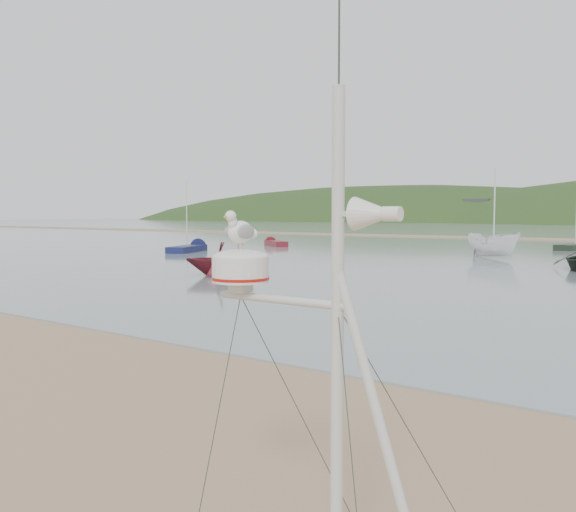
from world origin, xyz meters
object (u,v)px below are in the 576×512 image
Objects in this scene: boat_red at (218,244)px; dinghy_red_far at (273,243)px; boat_white at (494,224)px; mast_rig at (327,446)px; sailboat_blue_near at (195,248)px.

dinghy_red_far is (-15.10, 23.94, -1.33)m from boat_red.
boat_white is at bearing -10.40° from dinghy_red_far.
sailboat_blue_near is (-33.29, 31.78, -0.91)m from mast_rig.
sailboat_blue_near is at bearing 136.32° from mast_rig.
boat_white reaches higher than dinghy_red_far.
boat_red is (-18.17, 18.28, 0.40)m from mast_rig.
mast_rig is 53.77m from dinghy_red_far.
dinghy_red_far is at bearing 171.56° from boat_red.
sailboat_blue_near is 1.35× the size of dinghy_red_far.
mast_rig is at bearing 4.14° from boat_red.
boat_white is (-10.76, 38.10, 1.21)m from mast_rig.
sailboat_blue_near is (-22.52, -6.32, -2.12)m from boat_white.
mast_rig is 1.06× the size of boat_white.
boat_white is 1.01× the size of dinghy_red_far.
boat_red is 0.66× the size of boat_white.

